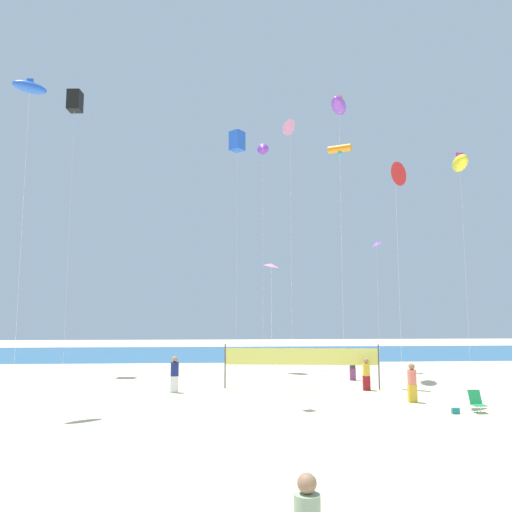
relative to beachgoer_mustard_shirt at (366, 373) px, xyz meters
name	(u,v)px	position (x,y,z in m)	size (l,w,h in m)	color
ground_plane	(301,428)	(-4.82, -8.36, -0.90)	(120.00, 120.00, 0.00)	beige
ocean_band	(251,353)	(-4.82, 25.16, -0.90)	(120.00, 20.00, 0.01)	#28608C
beachgoer_mustard_shirt	(366,373)	(0.00, 0.00, 0.00)	(0.39, 0.39, 1.69)	maroon
beachgoer_navy_shirt	(175,373)	(-10.15, -0.05, 0.09)	(0.43, 0.43, 1.86)	white
beachgoer_coral_shirt	(412,381)	(1.10, -3.60, 0.05)	(0.41, 0.41, 1.78)	gold
beachgoer_charcoal_shirt	(353,366)	(0.30, 3.96, -0.06)	(0.36, 0.36, 1.58)	#7A3872
folding_beach_chair	(477,401)	(2.89, -6.00, -0.44)	(0.52, 0.65, 0.89)	#1E8C4C
volleyball_net	(301,358)	(-3.37, 0.75, 0.73)	(8.39, 1.03, 2.40)	#4C4C51
beach_handbag	(456,411)	(1.85, -6.27, -0.78)	(0.30, 0.15, 0.24)	#19727A
kite_violet_diamond	(376,244)	(3.39, 8.37, 8.15)	(0.84, 0.84, 9.37)	silver
kite_pink_delta	(290,129)	(-3.18, 5.83, 15.74)	(0.97, 1.08, 17.28)	silver
kite_orange_tube	(340,150)	(-0.78, 1.70, 12.89)	(1.42, 1.03, 14.08)	silver
kite_pink_diamond	(272,267)	(-5.48, -4.39, 5.26)	(0.70, 0.69, 6.36)	silver
kite_red_delta	(395,175)	(0.58, -3.78, 9.79)	(1.21, 0.98, 11.30)	silver
kite_violet_delta	(263,150)	(-4.61, 11.58, 16.21)	(0.95, 0.46, 17.66)	silver
kite_blue_box	(237,141)	(-6.72, 9.73, 16.17)	(1.29, 1.29, 17.83)	silver
kite_blue_inflatable	(30,88)	(-16.38, -4.73, 13.21)	(1.50, 1.27, 14.55)	silver
kite_violet_inflatable	(339,106)	(0.03, 4.99, 17.11)	(1.83, 2.79, 18.74)	silver
kite_yellow_inflatable	(460,163)	(7.79, 4.02, 12.96)	(1.59, 2.74, 14.58)	silver
kite_black_box	(75,101)	(-18.55, 8.59, 18.49)	(1.00, 1.00, 20.16)	silver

